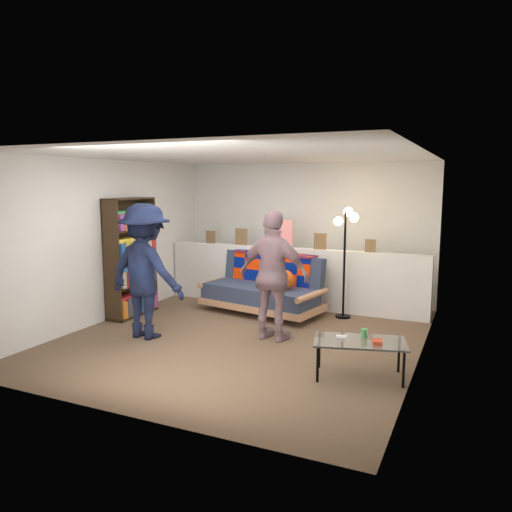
{
  "coord_description": "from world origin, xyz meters",
  "views": [
    {
      "loc": [
        2.82,
        -5.84,
        2.06
      ],
      "look_at": [
        0.0,
        0.4,
        1.05
      ],
      "focal_mm": 35.0,
      "sensor_mm": 36.0,
      "label": 1
    }
  ],
  "objects_px": {
    "floor_lamp": "(346,240)",
    "person_left": "(145,271)",
    "person_right": "(274,276)",
    "coffee_table": "(360,343)",
    "bookshelf": "(131,261)",
    "futon_sofa": "(265,289)"
  },
  "relations": [
    {
      "from": "floor_lamp",
      "to": "person_left",
      "type": "distance_m",
      "value": 3.01
    },
    {
      "from": "person_right",
      "to": "person_left",
      "type": "bearing_deg",
      "value": 27.2
    },
    {
      "from": "coffee_table",
      "to": "floor_lamp",
      "type": "height_order",
      "value": "floor_lamp"
    },
    {
      "from": "floor_lamp",
      "to": "bookshelf",
      "type": "bearing_deg",
      "value": -157.74
    },
    {
      "from": "floor_lamp",
      "to": "futon_sofa",
      "type": "bearing_deg",
      "value": -168.69
    },
    {
      "from": "coffee_table",
      "to": "person_left",
      "type": "bearing_deg",
      "value": 175.63
    },
    {
      "from": "futon_sofa",
      "to": "floor_lamp",
      "type": "distance_m",
      "value": 1.5
    },
    {
      "from": "coffee_table",
      "to": "floor_lamp",
      "type": "bearing_deg",
      "value": 108.33
    },
    {
      "from": "floor_lamp",
      "to": "person_right",
      "type": "bearing_deg",
      "value": -110.99
    },
    {
      "from": "floor_lamp",
      "to": "person_left",
      "type": "xyz_separation_m",
      "value": [
        -2.17,
        -2.07,
        -0.3
      ]
    },
    {
      "from": "futon_sofa",
      "to": "floor_lamp",
      "type": "xyz_separation_m",
      "value": [
        1.23,
        0.25,
        0.81
      ]
    },
    {
      "from": "person_left",
      "to": "person_right",
      "type": "height_order",
      "value": "person_left"
    },
    {
      "from": "bookshelf",
      "to": "person_left",
      "type": "height_order",
      "value": "bookshelf"
    },
    {
      "from": "futon_sofa",
      "to": "bookshelf",
      "type": "relative_size",
      "value": 1.13
    },
    {
      "from": "floor_lamp",
      "to": "person_right",
      "type": "height_order",
      "value": "person_right"
    },
    {
      "from": "futon_sofa",
      "to": "coffee_table",
      "type": "bearing_deg",
      "value": -45.78
    },
    {
      "from": "floor_lamp",
      "to": "person_right",
      "type": "relative_size",
      "value": 0.99
    },
    {
      "from": "futon_sofa",
      "to": "person_right",
      "type": "relative_size",
      "value": 1.2
    },
    {
      "from": "futon_sofa",
      "to": "bookshelf",
      "type": "height_order",
      "value": "bookshelf"
    },
    {
      "from": "bookshelf",
      "to": "futon_sofa",
      "type": "bearing_deg",
      "value": 28.86
    },
    {
      "from": "bookshelf",
      "to": "person_right",
      "type": "bearing_deg",
      "value": -5.32
    },
    {
      "from": "coffee_table",
      "to": "person_left",
      "type": "xyz_separation_m",
      "value": [
        -2.93,
        0.22,
        0.52
      ]
    }
  ]
}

